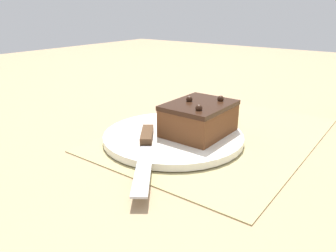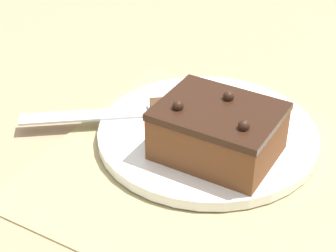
{
  "view_description": "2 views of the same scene",
  "coord_description": "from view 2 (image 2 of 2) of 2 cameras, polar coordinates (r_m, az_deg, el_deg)",
  "views": [
    {
      "loc": [
        0.54,
        0.28,
        0.23
      ],
      "look_at": [
        0.11,
        -0.03,
        0.04
      ],
      "focal_mm": 35.0,
      "sensor_mm": 36.0,
      "label": 1
    },
    {
      "loc": [
        -0.15,
        0.44,
        0.38
      ],
      "look_at": [
        0.12,
        -0.02,
        0.02
      ],
      "focal_mm": 60.0,
      "sensor_mm": 36.0,
      "label": 2
    }
  ],
  "objects": [
    {
      "name": "placemat_woven",
      "position": [
        0.6,
        8.7,
        -5.82
      ],
      "size": [
        0.46,
        0.34,
        0.0
      ],
      "primitive_type": "cube",
      "color": "tan",
      "rests_on": "ground_plane"
    },
    {
      "name": "chocolate_cake",
      "position": [
        0.6,
        5.1,
        -0.51
      ],
      "size": [
        0.13,
        0.1,
        0.07
      ],
      "rotation": [
        0.0,
        0.0,
        -0.01
      ],
      "color": "brown",
      "rests_on": "cake_plate"
    },
    {
      "name": "ground_plane",
      "position": [
        0.61,
        8.69,
        -5.96
      ],
      "size": [
        3.0,
        3.0,
        0.0
      ],
      "primitive_type": "plane",
      "color": "#9E7F5B"
    },
    {
      "name": "serving_knife",
      "position": [
        0.68,
        -1.97,
        1.82
      ],
      "size": [
        0.2,
        0.15,
        0.01
      ],
      "rotation": [
        0.0,
        0.0,
        5.35
      ],
      "color": "#472D19",
      "rests_on": "cake_plate"
    },
    {
      "name": "cake_plate",
      "position": [
        0.66,
        4.03,
        -0.78
      ],
      "size": [
        0.26,
        0.26,
        0.01
      ],
      "color": "white",
      "rests_on": "placemat_woven"
    }
  ]
}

